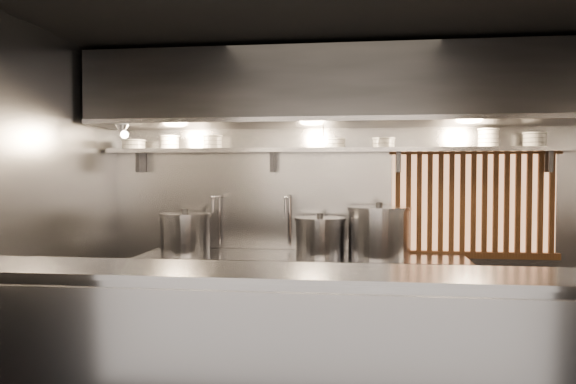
% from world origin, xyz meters
% --- Properties ---
extents(ceiling, '(4.50, 4.50, 0.00)m').
position_xyz_m(ceiling, '(0.00, 0.00, 2.80)').
color(ceiling, black).
rests_on(ceiling, wall_back).
extents(wall_back, '(4.50, 0.00, 4.50)m').
position_xyz_m(wall_back, '(0.00, 1.50, 1.40)').
color(wall_back, gray).
rests_on(wall_back, floor).
extents(wall_left, '(0.00, 3.00, 3.00)m').
position_xyz_m(wall_left, '(-2.25, 0.00, 1.40)').
color(wall_left, gray).
rests_on(wall_left, floor).
extents(serving_counter, '(4.50, 0.56, 1.13)m').
position_xyz_m(serving_counter, '(0.00, -0.96, 0.57)').
color(serving_counter, '#97979C').
rests_on(serving_counter, floor).
extents(cooking_bench, '(3.00, 0.70, 0.90)m').
position_xyz_m(cooking_bench, '(-0.30, 1.13, 0.45)').
color(cooking_bench, '#97979C').
rests_on(cooking_bench, floor).
extents(bowl_shelf, '(4.40, 0.34, 0.04)m').
position_xyz_m(bowl_shelf, '(0.00, 1.32, 1.88)').
color(bowl_shelf, '#97979C').
rests_on(bowl_shelf, wall_back).
extents(exhaust_hood, '(4.40, 0.81, 0.65)m').
position_xyz_m(exhaust_hood, '(0.00, 1.10, 2.42)').
color(exhaust_hood, '#2D2D30').
rests_on(exhaust_hood, ceiling).
extents(wood_screen, '(1.56, 0.09, 1.04)m').
position_xyz_m(wood_screen, '(1.30, 1.45, 1.38)').
color(wood_screen, '#FFAF72').
rests_on(wood_screen, wall_back).
extents(faucet_left, '(0.04, 0.30, 0.50)m').
position_xyz_m(faucet_left, '(-1.15, 1.37, 1.31)').
color(faucet_left, silver).
rests_on(faucet_left, wall_back).
extents(faucet_right, '(0.04, 0.30, 0.50)m').
position_xyz_m(faucet_right, '(-0.45, 1.37, 1.31)').
color(faucet_right, silver).
rests_on(faucet_right, wall_back).
extents(heat_lamp, '(0.25, 0.35, 0.20)m').
position_xyz_m(heat_lamp, '(-1.90, 0.85, 2.07)').
color(heat_lamp, '#97979C').
rests_on(heat_lamp, exhaust_hood).
extents(pendant_bulb, '(0.09, 0.09, 0.19)m').
position_xyz_m(pendant_bulb, '(-0.10, 1.20, 1.96)').
color(pendant_bulb, '#2D2D30').
rests_on(pendant_bulb, exhaust_hood).
extents(stock_pot_left, '(0.53, 0.53, 0.42)m').
position_xyz_m(stock_pot_left, '(-1.41, 1.13, 1.09)').
color(stock_pot_left, '#97979C').
rests_on(stock_pot_left, cooking_bench).
extents(stock_pot_mid, '(0.71, 0.71, 0.50)m').
position_xyz_m(stock_pot_mid, '(0.42, 1.15, 1.13)').
color(stock_pot_mid, '#97979C').
rests_on(stock_pot_mid, cooking_bench).
extents(stock_pot_right, '(0.50, 0.50, 0.39)m').
position_xyz_m(stock_pot_right, '(-0.12, 1.16, 1.08)').
color(stock_pot_right, '#97979C').
rests_on(stock_pot_right, cooking_bench).
extents(bowl_stack_0, '(0.24, 0.24, 0.09)m').
position_xyz_m(bowl_stack_0, '(-1.99, 1.32, 1.95)').
color(bowl_stack_0, silver).
rests_on(bowl_stack_0, bowl_shelf).
extents(bowl_stack_1, '(0.20, 0.20, 0.13)m').
position_xyz_m(bowl_stack_1, '(-1.62, 1.32, 1.97)').
color(bowl_stack_1, silver).
rests_on(bowl_stack_1, bowl_shelf).
extents(bowl_stack_2, '(0.20, 0.20, 0.13)m').
position_xyz_m(bowl_stack_2, '(-1.18, 1.32, 1.97)').
color(bowl_stack_2, silver).
rests_on(bowl_stack_2, bowl_shelf).
extents(bowl_stack_3, '(0.20, 0.20, 0.09)m').
position_xyz_m(bowl_stack_3, '(0.01, 1.32, 1.95)').
color(bowl_stack_3, silver).
rests_on(bowl_stack_3, bowl_shelf).
extents(bowl_stack_4, '(0.22, 0.22, 0.09)m').
position_xyz_m(bowl_stack_4, '(0.46, 1.32, 1.95)').
color(bowl_stack_4, silver).
rests_on(bowl_stack_4, bowl_shelf).
extents(bowl_stack_5, '(0.20, 0.20, 0.17)m').
position_xyz_m(bowl_stack_5, '(1.40, 1.32, 1.99)').
color(bowl_stack_5, silver).
rests_on(bowl_stack_5, bowl_shelf).
extents(bowl_stack_6, '(0.22, 0.22, 0.13)m').
position_xyz_m(bowl_stack_6, '(1.81, 1.32, 1.97)').
color(bowl_stack_6, silver).
rests_on(bowl_stack_6, bowl_shelf).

